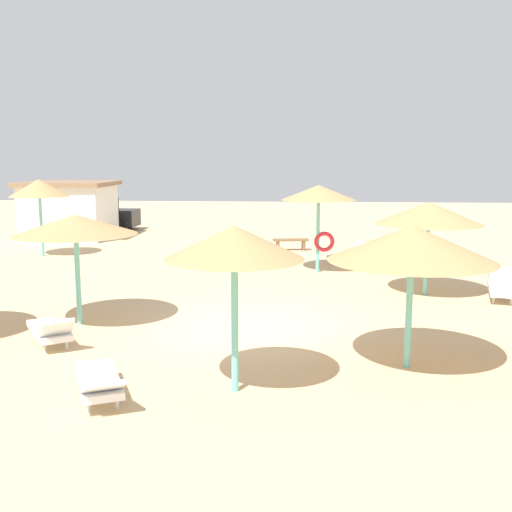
{
  "coord_description": "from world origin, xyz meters",
  "views": [
    {
      "loc": [
        1.15,
        -13.23,
        3.89
      ],
      "look_at": [
        0.0,
        3.0,
        1.2
      ],
      "focal_mm": 41.94,
      "sensor_mm": 36.0,
      "label": 1
    }
  ],
  "objects": [
    {
      "name": "ground_plane",
      "position": [
        0.0,
        0.0,
        0.0
      ],
      "size": [
        80.0,
        80.0,
        0.0
      ],
      "primitive_type": "plane",
      "color": "#D1B284"
    },
    {
      "name": "parasol_0",
      "position": [
        0.12,
        -3.72,
        2.52
      ],
      "size": [
        2.28,
        2.28,
        2.81
      ],
      "color": "#6BC6BC",
      "rests_on": "ground"
    },
    {
      "name": "parasol_1",
      "position": [
        1.83,
        7.0,
        2.68
      ],
      "size": [
        2.52,
        2.52,
        2.98
      ],
      "color": "#6BC6BC",
      "rests_on": "ground"
    },
    {
      "name": "parasol_3",
      "position": [
        4.8,
        3.78,
        2.34
      ],
      "size": [
        3.0,
        3.0,
        2.66
      ],
      "color": "#6BC6BC",
      "rests_on": "ground"
    },
    {
      "name": "parasol_4",
      "position": [
        -3.96,
        0.1,
        2.35
      ],
      "size": [
        2.83,
        2.83,
        2.59
      ],
      "color": "#6BC6BC",
      "rests_on": "ground"
    },
    {
      "name": "parasol_6",
      "position": [
        -8.99,
        9.6,
        2.7
      ],
      "size": [
        2.31,
        2.31,
        3.05
      ],
      "color": "#6BC6BC",
      "rests_on": "ground"
    },
    {
      "name": "parasol_7",
      "position": [
        3.21,
        -2.34,
        2.35
      ],
      "size": [
        3.06,
        3.06,
        2.68
      ],
      "color": "#6BC6BC",
      "rests_on": "ground"
    },
    {
      "name": "lounger_0",
      "position": [
        -2.04,
        -4.23,
        0.31
      ],
      "size": [
        1.37,
        2.01,
        0.63
      ],
      "color": "white",
      "rests_on": "ground"
    },
    {
      "name": "lounger_1",
      "position": [
        3.11,
        9.12,
        0.31
      ],
      "size": [
        1.76,
        1.83,
        0.68
      ],
      "color": "white",
      "rests_on": "ground"
    },
    {
      "name": "lounger_3",
      "position": [
        6.82,
        3.51,
        0.32
      ],
      "size": [
        1.09,
        1.98,
        0.74
      ],
      "color": "white",
      "rests_on": "ground"
    },
    {
      "name": "lounger_4",
      "position": [
        -4.0,
        -1.48,
        0.32
      ],
      "size": [
        1.58,
        1.91,
        0.74
      ],
      "color": "white",
      "rests_on": "ground"
    },
    {
      "name": "bench_0",
      "position": [
        0.85,
        11.82,
        0.35
      ],
      "size": [
        1.54,
        0.62,
        0.49
      ],
      "color": "brown",
      "rests_on": "ground"
    },
    {
      "name": "parked_car",
      "position": [
        -9.59,
        18.36,
        0.82
      ],
      "size": [
        4.04,
        2.07,
        1.72
      ],
      "color": "black",
      "rests_on": "ground"
    },
    {
      "name": "beach_cabana",
      "position": [
        -9.9,
        14.93,
        1.39
      ],
      "size": [
        4.16,
        3.82,
        2.74
      ],
      "color": "white",
      "rests_on": "ground"
    }
  ]
}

